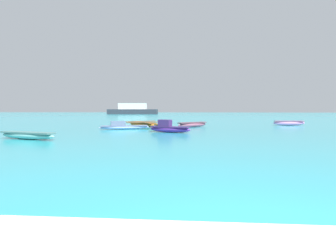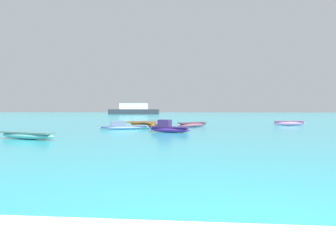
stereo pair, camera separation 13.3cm
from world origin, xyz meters
The scene contains 7 objects.
moored_boat_0 centered at (-5.60, 23.19, 0.22)m, with size 4.93×4.78×0.47m.
moored_boat_1 centered at (-6.43, 19.76, 0.23)m, with size 3.82×1.80×0.64m.
moored_boat_2 centered at (7.94, 26.16, 0.25)m, with size 2.99×0.68×0.46m.
moored_boat_3 centered at (-9.65, 11.97, 0.22)m, with size 3.59×1.69×0.38m.
moored_boat_4 centered at (-1.11, 22.85, 0.24)m, with size 2.71×2.81×0.43m.
moored_boat_5 centered at (-2.67, 17.08, 0.30)m, with size 2.99×1.69×0.85m.
distant_ferry centered at (-17.99, 79.45, 1.24)m, with size 13.87×3.05×3.05m.
Camera 1 is at (-1.03, -2.88, 1.60)m, focal length 32.00 mm.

